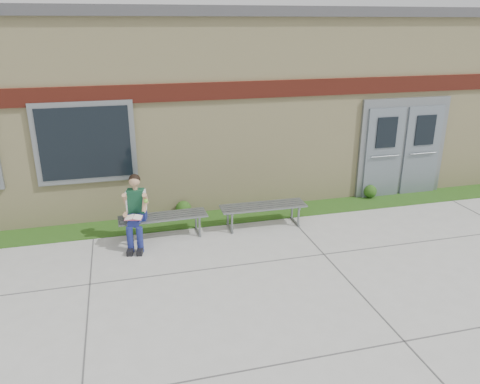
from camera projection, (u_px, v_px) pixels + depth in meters
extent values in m
plane|color=#9E9E99|center=(280.00, 275.00, 7.63)|extent=(80.00, 80.00, 0.00)
cube|color=#274512|center=(240.00, 215.00, 9.99)|extent=(16.00, 0.80, 0.02)
cube|color=beige|center=(208.00, 98.00, 12.41)|extent=(16.00, 6.00, 4.00)
cube|color=#3F3F42|center=(206.00, 14.00, 11.69)|extent=(16.20, 6.20, 0.20)
cube|color=maroon|center=(235.00, 90.00, 9.45)|extent=(16.00, 0.06, 0.35)
cube|color=slate|center=(85.00, 143.00, 9.03)|extent=(1.90, 0.08, 1.60)
cube|color=black|center=(85.00, 143.00, 8.99)|extent=(1.70, 0.04, 1.40)
cube|color=slate|center=(402.00, 147.00, 10.89)|extent=(2.20, 0.08, 2.30)
cube|color=slate|center=(383.00, 154.00, 10.75)|extent=(0.92, 0.06, 2.10)
cube|color=slate|center=(421.00, 151.00, 10.99)|extent=(0.92, 0.06, 2.10)
cube|color=slate|center=(163.00, 216.00, 8.89)|extent=(1.68, 0.50, 0.03)
cube|color=slate|center=(128.00, 231.00, 8.81)|extent=(0.05, 0.46, 0.38)
cube|color=slate|center=(198.00, 224.00, 9.12)|extent=(0.05, 0.46, 0.38)
cube|color=slate|center=(263.00, 206.00, 9.36)|extent=(1.73, 0.50, 0.03)
cube|color=slate|center=(230.00, 220.00, 9.27)|extent=(0.05, 0.48, 0.39)
cube|color=slate|center=(295.00, 213.00, 9.60)|extent=(0.05, 0.48, 0.39)
cube|color=navy|center=(137.00, 215.00, 8.70)|extent=(0.37, 0.30, 0.15)
cube|color=#0F381D|center=(136.00, 201.00, 8.58)|extent=(0.34, 0.26, 0.44)
sphere|color=tan|center=(134.00, 181.00, 8.44)|extent=(0.24, 0.24, 0.20)
sphere|color=black|center=(134.00, 180.00, 8.45)|extent=(0.25, 0.25, 0.21)
cylinder|color=navy|center=(130.00, 220.00, 8.46)|extent=(0.23, 0.43, 0.14)
cylinder|color=navy|center=(140.00, 220.00, 8.46)|extent=(0.23, 0.43, 0.14)
cylinder|color=navy|center=(130.00, 240.00, 8.34)|extent=(0.12, 0.12, 0.48)
cylinder|color=navy|center=(140.00, 240.00, 8.34)|extent=(0.12, 0.12, 0.48)
cube|color=black|center=(130.00, 251.00, 8.34)|extent=(0.15, 0.27, 0.10)
cube|color=black|center=(140.00, 251.00, 8.35)|extent=(0.15, 0.27, 0.10)
cylinder|color=tan|center=(125.00, 199.00, 8.50)|extent=(0.13, 0.23, 0.25)
cylinder|color=tan|center=(145.00, 199.00, 8.51)|extent=(0.13, 0.23, 0.25)
cube|color=white|center=(134.00, 217.00, 8.32)|extent=(0.34, 0.27, 0.01)
cube|color=#D04E6C|center=(134.00, 218.00, 8.32)|extent=(0.34, 0.28, 0.01)
sphere|color=#6FBD32|center=(146.00, 201.00, 8.38)|extent=(0.08, 0.08, 0.08)
sphere|color=#274512|center=(183.00, 209.00, 9.88)|extent=(0.33, 0.33, 0.33)
sphere|color=#274512|center=(370.00, 191.00, 10.93)|extent=(0.31, 0.31, 0.31)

